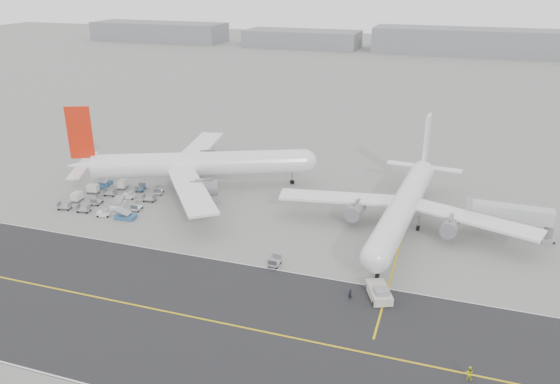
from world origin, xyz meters
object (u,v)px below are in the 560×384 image
(airliner_a, at_px, (194,164))
(ground_crew_b, at_px, (469,373))
(airliner_b, at_px, (404,204))
(jet_bridge, at_px, (510,214))
(ground_crew_a, at_px, (350,294))
(pushback_tug, at_px, (379,292))

(airliner_a, distance_m, ground_crew_b, 73.51)
(airliner_b, distance_m, ground_crew_b, 40.54)
(jet_bridge, bearing_deg, ground_crew_a, -126.18)
(ground_crew_b, bearing_deg, ground_crew_a, -32.23)
(pushback_tug, relative_size, ground_crew_b, 4.15)
(jet_bridge, relative_size, ground_crew_a, 9.10)
(airliner_a, xyz_separation_m, jet_bridge, (64.12, -3.36, -1.26))
(jet_bridge, bearing_deg, pushback_tug, -122.78)
(pushback_tug, bearing_deg, ground_crew_b, -70.98)
(airliner_b, bearing_deg, ground_crew_a, -94.74)
(pushback_tug, xyz_separation_m, ground_crew_a, (-3.90, -1.82, -0.04))
(pushback_tug, height_order, ground_crew_a, pushback_tug)
(pushback_tug, relative_size, jet_bridge, 0.48)
(airliner_b, distance_m, pushback_tug, 24.89)
(airliner_b, xyz_separation_m, jet_bridge, (18.29, 3.14, -0.70))
(jet_bridge, relative_size, ground_crew_b, 8.57)
(ground_crew_a, bearing_deg, ground_crew_b, -14.90)
(airliner_b, distance_m, ground_crew_a, 27.04)
(airliner_b, xyz_separation_m, ground_crew_a, (-4.41, -26.39, -3.95))
(ground_crew_a, bearing_deg, airliner_a, 162.81)
(jet_bridge, xyz_separation_m, ground_crew_b, (-6.16, -41.62, -3.20))
(airliner_b, xyz_separation_m, ground_crew_b, (12.14, -38.48, -3.90))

